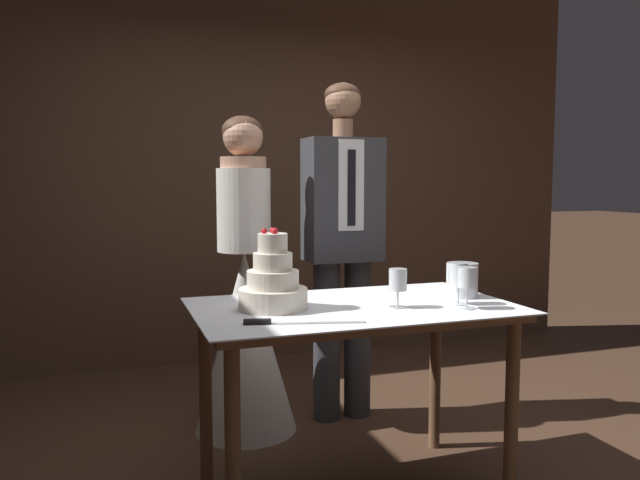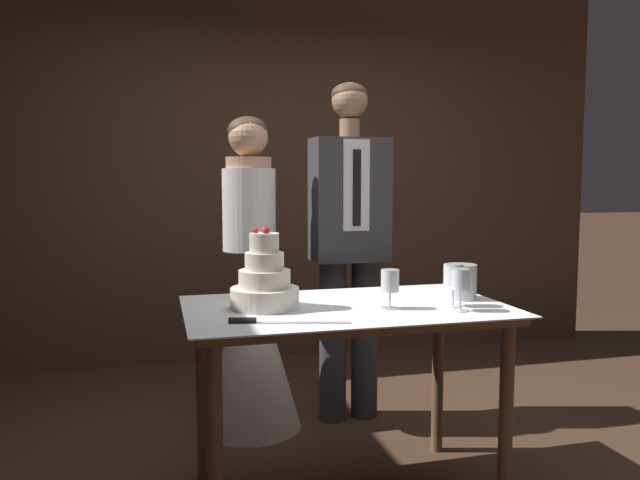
% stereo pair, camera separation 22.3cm
% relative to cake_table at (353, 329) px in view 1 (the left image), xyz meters
% --- Properties ---
extents(wall_back, '(5.29, 0.12, 2.92)m').
position_rel_cake_table_xyz_m(wall_back, '(0.13, 2.24, 0.74)').
color(wall_back, '#513828').
rests_on(wall_back, ground_plane).
extents(cake_table, '(1.32, 0.80, 0.82)m').
position_rel_cake_table_xyz_m(cake_table, '(0.00, 0.00, 0.00)').
color(cake_table, brown).
rests_on(cake_table, ground_plane).
extents(tiered_cake, '(0.28, 0.28, 0.33)m').
position_rel_cake_table_xyz_m(tiered_cake, '(-0.33, 0.03, 0.21)').
color(tiered_cake, silver).
rests_on(tiered_cake, cake_table).
extents(cake_knife, '(0.44, 0.13, 0.02)m').
position_rel_cake_table_xyz_m(cake_knife, '(-0.37, -0.23, 0.11)').
color(cake_knife, silver).
rests_on(cake_knife, cake_table).
extents(wine_glass_near, '(0.07, 0.07, 0.16)m').
position_rel_cake_table_xyz_m(wine_glass_near, '(0.15, -0.10, 0.21)').
color(wine_glass_near, silver).
rests_on(wine_glass_near, cake_table).
extents(wine_glass_middle, '(0.08, 0.08, 0.17)m').
position_rel_cake_table_xyz_m(wine_glass_middle, '(0.42, -0.12, 0.23)').
color(wine_glass_middle, silver).
rests_on(wine_glass_middle, cake_table).
extents(wine_glass_far, '(0.07, 0.07, 0.17)m').
position_rel_cake_table_xyz_m(wine_glass_far, '(0.41, -0.22, 0.22)').
color(wine_glass_far, silver).
rests_on(wine_glass_far, cake_table).
extents(hurricane_candle, '(0.14, 0.14, 0.15)m').
position_rel_cake_table_xyz_m(hurricane_candle, '(0.53, 0.02, 0.17)').
color(hurricane_candle, silver).
rests_on(hurricane_candle, cake_table).
extents(bride, '(0.54, 0.54, 1.67)m').
position_rel_cake_table_xyz_m(bride, '(-0.28, 0.84, -0.10)').
color(bride, white).
rests_on(bride, ground_plane).
extents(groom, '(0.41, 0.25, 1.86)m').
position_rel_cake_table_xyz_m(groom, '(0.28, 0.84, 0.31)').
color(groom, '#38383D').
rests_on(groom, ground_plane).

